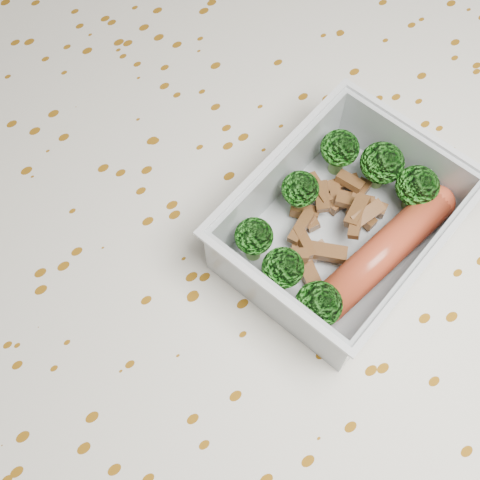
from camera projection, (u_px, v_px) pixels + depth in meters
ground_plane at (245, 428)px, 1.19m from camera, size 4.00×4.00×0.00m
dining_table at (250, 294)px, 0.59m from camera, size 1.40×0.90×0.75m
tablecloth at (251, 272)px, 0.54m from camera, size 1.46×0.96×0.19m
lunch_container at (341, 229)px, 0.49m from camera, size 0.20×0.17×0.06m
broccoli_florets at (336, 213)px, 0.48m from camera, size 0.15×0.12×0.04m
meat_pile at (333, 219)px, 0.50m from camera, size 0.10×0.08×0.03m
sausage at (383, 252)px, 0.48m from camera, size 0.15×0.04×0.03m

